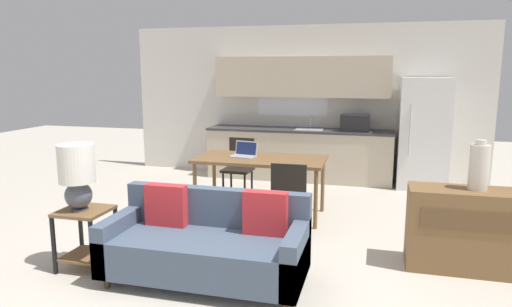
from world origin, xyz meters
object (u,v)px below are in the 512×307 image
(laptop, at_px, (244,153))
(dining_table, at_px, (260,163))
(refrigerator, at_px, (423,133))
(couch, at_px, (208,244))
(dining_chair_far_left, at_px, (239,165))
(credenza, at_px, (461,229))
(table_lamp, at_px, (77,173))
(side_table, at_px, (85,229))
(vase, at_px, (479,167))
(dining_chair_near_right, at_px, (290,196))

(laptop, bearing_deg, dining_table, -1.91)
(refrigerator, bearing_deg, couch, -118.17)
(dining_chair_far_left, bearing_deg, credenza, -31.99)
(refrigerator, distance_m, table_lamp, 5.43)
(couch, height_order, side_table, couch)
(couch, height_order, vase, vase)
(credenza, bearing_deg, vase, 12.42)
(side_table, height_order, vase, vase)
(vase, xyz_separation_m, dining_chair_near_right, (-1.86, 0.38, -0.52))
(vase, distance_m, dining_chair_far_left, 3.55)
(dining_table, bearing_deg, dining_chair_near_right, -53.72)
(dining_chair_near_right, bearing_deg, laptop, -45.43)
(dining_table, relative_size, dining_chair_far_left, 1.89)
(vase, bearing_deg, dining_chair_near_right, 168.33)
(table_lamp, bearing_deg, vase, 14.72)
(refrigerator, bearing_deg, dining_chair_far_left, -154.39)
(dining_table, height_order, side_table, dining_table)
(couch, xyz_separation_m, laptop, (-0.24, 2.03, 0.49))
(couch, relative_size, laptop, 5.05)
(credenza, distance_m, vase, 0.63)
(vase, distance_m, laptop, 2.89)
(dining_chair_near_right, bearing_deg, vase, 168.26)
(refrigerator, relative_size, couch, 0.99)
(couch, distance_m, laptop, 2.10)
(refrigerator, xyz_separation_m, laptop, (-2.44, -2.06, -0.08))
(credenza, bearing_deg, dining_chair_near_right, 166.83)
(refrigerator, bearing_deg, dining_table, -136.18)
(dining_chair_far_left, bearing_deg, refrigerator, 28.14)
(refrigerator, bearing_deg, laptop, -139.75)
(refrigerator, xyz_separation_m, dining_table, (-2.20, -2.11, -0.19))
(refrigerator, height_order, dining_chair_far_left, refrigerator)
(side_table, xyz_separation_m, dining_chair_far_left, (0.69, 2.85, 0.10))
(couch, relative_size, table_lamp, 2.84)
(side_table, height_order, laptop, laptop)
(side_table, xyz_separation_m, table_lamp, (-0.03, -0.03, 0.56))
(vase, xyz_separation_m, laptop, (-2.64, 1.17, -0.20))
(dining_table, xyz_separation_m, dining_chair_near_right, (0.54, -0.74, -0.22))
(side_table, bearing_deg, couch, 3.40)
(credenza, xyz_separation_m, vase, (0.11, 0.02, 0.62))
(credenza, distance_m, dining_chair_near_right, 1.80)
(couch, bearing_deg, table_lamp, -175.42)
(dining_chair_near_right, bearing_deg, table_lamp, 36.78)
(credenza, bearing_deg, refrigerator, 91.60)
(dining_chair_near_right, relative_size, laptop, 2.49)
(laptop, bearing_deg, dining_chair_near_right, -35.39)
(side_table, distance_m, dining_chair_far_left, 2.94)
(dining_table, distance_m, credenza, 2.58)
(couch, bearing_deg, credenza, 20.10)
(couch, relative_size, dining_chair_near_right, 2.03)
(refrigerator, height_order, credenza, refrigerator)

